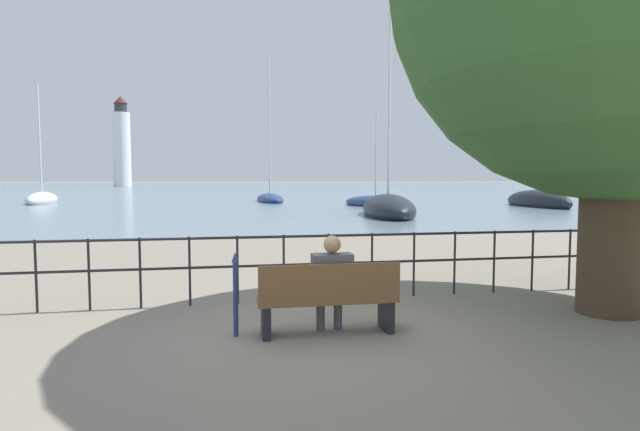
# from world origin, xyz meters

# --- Properties ---
(ground_plane) EXTENTS (1000.00, 1000.00, 0.00)m
(ground_plane) POSITION_xyz_m (0.00, 0.00, 0.00)
(ground_plane) COLOR gray
(harbor_water) EXTENTS (600.00, 300.00, 0.01)m
(harbor_water) POSITION_xyz_m (0.00, 160.94, 0.00)
(harbor_water) COLOR slate
(harbor_water) RESTS_ON ground_plane
(park_bench) EXTENTS (1.72, 0.45, 0.90)m
(park_bench) POSITION_xyz_m (0.00, -0.06, 0.43)
(park_bench) COLOR brown
(park_bench) RESTS_ON ground_plane
(seated_person_left) EXTENTS (0.50, 0.35, 1.22)m
(seated_person_left) POSITION_xyz_m (0.06, 0.01, 0.67)
(seated_person_left) COLOR #4C4C51
(seated_person_left) RESTS_ON ground_plane
(promenade_railing) EXTENTS (12.11, 0.04, 1.05)m
(promenade_railing) POSITION_xyz_m (0.00, 1.70, 0.69)
(promenade_railing) COLOR black
(promenade_railing) RESTS_ON ground_plane
(closed_umbrella) EXTENTS (0.09, 0.09, 1.03)m
(closed_umbrella) POSITION_xyz_m (-1.12, 0.08, 0.58)
(closed_umbrella) COLOR navy
(closed_umbrella) RESTS_ON ground_plane
(sailboat_0) EXTENTS (2.57, 7.41, 12.46)m
(sailboat_0) POSITION_xyz_m (2.27, 37.13, 0.30)
(sailboat_0) COLOR navy
(sailboat_0) RESTS_ON ground_plane
(sailboat_1) EXTENTS (2.05, 5.92, 9.89)m
(sailboat_1) POSITION_xyz_m (-15.94, 37.23, 0.33)
(sailboat_1) COLOR silver
(sailboat_1) RESTS_ON ground_plane
(sailboat_2) EXTENTS (4.52, 7.41, 7.18)m
(sailboat_2) POSITION_xyz_m (9.13, 28.38, 0.24)
(sailboat_2) COLOR navy
(sailboat_2) RESTS_ON ground_plane
(sailboat_3) EXTENTS (2.55, 7.82, 12.51)m
(sailboat_3) POSITION_xyz_m (20.22, 25.88, 0.39)
(sailboat_3) COLOR black
(sailboat_3) RESTS_ON ground_plane
(sailboat_5) EXTENTS (3.85, 8.26, 12.09)m
(sailboat_5) POSITION_xyz_m (7.10, 19.32, 0.36)
(sailboat_5) COLOR black
(sailboat_5) RESTS_ON ground_plane
(harbor_lighthouse) EXTENTS (4.62, 4.62, 24.40)m
(harbor_lighthouse) POSITION_xyz_m (-29.77, 137.84, 11.35)
(harbor_lighthouse) COLOR white
(harbor_lighthouse) RESTS_ON ground_plane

